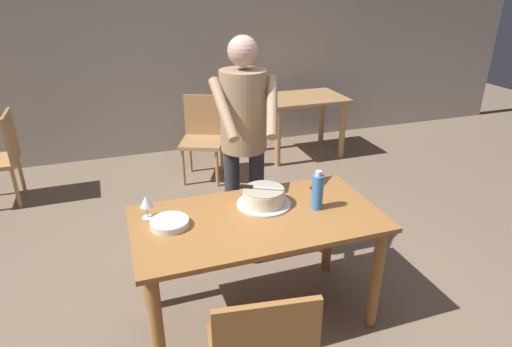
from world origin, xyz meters
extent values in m
plane|color=#7A6651|center=(0.00, 0.00, 0.00)|extent=(14.00, 14.00, 0.00)
cube|color=#BCB7AD|center=(0.00, 3.30, 1.35)|extent=(10.00, 0.12, 2.70)
cube|color=#9E6633|center=(0.00, 0.00, 0.73)|extent=(1.47, 0.77, 0.03)
cylinder|color=#9E6633|center=(-0.66, -0.31, 0.36)|extent=(0.07, 0.07, 0.72)
cylinder|color=#9E6633|center=(0.66, -0.31, 0.36)|extent=(0.07, 0.07, 0.72)
cylinder|color=#9E6633|center=(-0.66, 0.31, 0.36)|extent=(0.07, 0.07, 0.72)
cylinder|color=#9E6633|center=(0.66, 0.31, 0.36)|extent=(0.07, 0.07, 0.72)
cylinder|color=silver|center=(0.09, 0.13, 0.76)|extent=(0.34, 0.34, 0.01)
cylinder|color=beige|center=(0.09, 0.13, 0.81)|extent=(0.26, 0.26, 0.09)
cylinder|color=#A49984|center=(0.09, 0.13, 0.86)|extent=(0.25, 0.25, 0.01)
cube|color=silver|center=(0.10, 0.12, 0.87)|extent=(0.19, 0.11, 0.00)
cube|color=black|center=(-0.01, 0.19, 0.87)|extent=(0.08, 0.06, 0.02)
cylinder|color=white|center=(-0.51, 0.06, 0.76)|extent=(0.22, 0.22, 0.01)
cylinder|color=white|center=(-0.51, 0.06, 0.77)|extent=(0.22, 0.22, 0.01)
cylinder|color=white|center=(-0.51, 0.06, 0.78)|extent=(0.22, 0.22, 0.01)
cylinder|color=white|center=(-0.51, 0.06, 0.79)|extent=(0.22, 0.22, 0.01)
cylinder|color=silver|center=(-0.62, 0.20, 0.75)|extent=(0.07, 0.07, 0.00)
cylinder|color=silver|center=(-0.62, 0.20, 0.79)|extent=(0.01, 0.01, 0.07)
cone|color=silver|center=(-0.62, 0.20, 0.86)|extent=(0.08, 0.08, 0.07)
cylinder|color=#387AC6|center=(0.38, -0.01, 0.86)|extent=(0.07, 0.07, 0.22)
cylinder|color=silver|center=(0.38, -0.01, 0.98)|extent=(0.04, 0.04, 0.03)
cylinder|color=#2D2D38|center=(0.20, 0.59, 0.47)|extent=(0.11, 0.11, 0.95)
cylinder|color=#2D2D38|center=(0.02, 0.62, 0.47)|extent=(0.11, 0.11, 0.95)
cylinder|color=#997A5B|center=(0.11, 0.61, 1.23)|extent=(0.32, 0.32, 0.55)
sphere|color=tan|center=(0.11, 0.61, 1.62)|extent=(0.20, 0.20, 0.20)
cylinder|color=#997A5B|center=(0.24, 0.40, 1.30)|extent=(0.21, 0.41, 0.34)
cylinder|color=#997A5B|center=(-0.07, 0.45, 1.30)|extent=(0.10, 0.42, 0.34)
cube|color=tan|center=(1.48, 2.60, 0.72)|extent=(1.00, 0.70, 0.03)
cylinder|color=tan|center=(1.05, 2.32, 0.35)|extent=(0.07, 0.07, 0.71)
cylinder|color=tan|center=(1.90, 2.32, 0.35)|extent=(0.07, 0.07, 0.71)
cylinder|color=tan|center=(1.05, 2.87, 0.35)|extent=(0.07, 0.07, 0.71)
cylinder|color=tan|center=(1.90, 2.87, 0.35)|extent=(0.07, 0.07, 0.71)
cube|color=tan|center=(0.14, 2.25, 0.43)|extent=(0.58, 0.58, 0.04)
cylinder|color=tan|center=(0.24, 2.01, 0.21)|extent=(0.04, 0.04, 0.41)
cylinder|color=tan|center=(-0.10, 2.15, 0.21)|extent=(0.04, 0.04, 0.41)
cylinder|color=tan|center=(0.38, 2.34, 0.21)|extent=(0.04, 0.04, 0.41)
cylinder|color=tan|center=(0.04, 2.48, 0.21)|extent=(0.04, 0.04, 0.41)
cube|color=tan|center=(0.22, 2.44, 0.68)|extent=(0.42, 0.20, 0.45)
cylinder|color=tan|center=(-1.71, 2.17, 0.21)|extent=(0.04, 0.04, 0.41)
cylinder|color=tan|center=(-1.72, 2.53, 0.21)|extent=(0.04, 0.04, 0.41)
cube|color=tan|center=(-1.69, 2.35, 0.68)|extent=(0.04, 0.44, 0.45)
camera|label=1|loc=(-0.73, -2.11, 2.03)|focal=30.31mm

